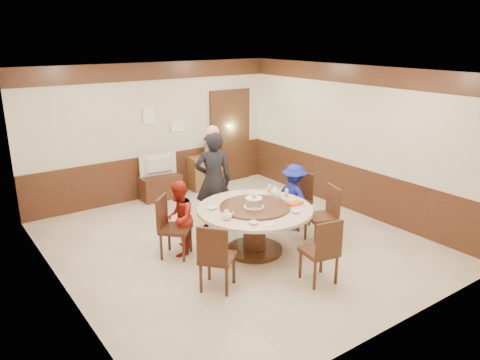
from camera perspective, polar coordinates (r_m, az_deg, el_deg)
room at (r=7.51m, az=-0.53°, el=-0.13°), size 6.00×6.04×2.84m
banquet_table at (r=7.38m, az=1.81°, el=-4.96°), size 1.80×1.80×0.78m
chair_0 at (r=8.52m, az=6.95°, el=-3.62°), size 0.54×0.54×0.97m
chair_1 at (r=8.53m, az=-2.34°, el=-3.47°), size 0.49×0.50×0.97m
chair_2 at (r=7.41m, az=-7.99°, el=-6.98°), size 0.62×0.62×0.97m
chair_3 at (r=6.45m, az=-2.82°, el=-10.71°), size 0.62×0.62×0.97m
chair_4 at (r=6.70m, az=9.65°, el=-9.80°), size 0.51×0.52×0.97m
chair_5 at (r=7.91m, az=9.93°, el=-5.45°), size 0.56×0.55×0.97m
person_standing at (r=8.17m, az=-3.26°, el=-0.10°), size 0.76×0.65×1.77m
person_red at (r=7.37m, az=-7.45°, el=-4.66°), size 0.71×0.73×1.19m
person_blue at (r=8.29m, az=6.61°, el=-2.07°), size 0.55×0.82×1.19m
birthday_cake at (r=7.23m, az=1.70°, el=-2.71°), size 0.33×0.33×0.22m
teapot_left at (r=6.83m, az=-1.63°, el=-4.37°), size 0.17×0.15×0.13m
teapot_right at (r=7.86m, az=4.25°, el=-1.44°), size 0.17×0.15×0.13m
bowl_0 at (r=7.25m, az=-3.42°, el=-3.41°), size 0.15×0.15×0.04m
bowl_1 at (r=7.14m, az=6.75°, el=-3.83°), size 0.14×0.14×0.04m
bowl_2 at (r=6.69m, az=1.65°, el=-5.24°), size 0.14×0.14×0.03m
bowl_3 at (r=7.58m, az=6.20°, el=-2.53°), size 0.13×0.13×0.04m
saucer_near at (r=6.68m, az=3.49°, el=-5.39°), size 0.18×0.18×0.01m
saucer_far at (r=7.93m, az=2.23°, el=-1.63°), size 0.18×0.18×0.01m
shrimp_platter at (r=7.42m, az=6.71°, el=-2.94°), size 0.30×0.20×0.06m
bottle_0 at (r=7.52m, az=4.78°, el=-2.17°), size 0.06×0.06×0.16m
bottle_1 at (r=7.69m, az=5.68°, el=-1.74°), size 0.06×0.06×0.16m
bottle_2 at (r=7.89m, az=3.53°, el=-1.19°), size 0.06×0.06×0.16m
tv_stand at (r=10.01m, az=-9.68°, el=-0.85°), size 0.85×0.45×0.50m
television at (r=9.87m, az=-9.82°, el=1.80°), size 0.80×0.18×0.46m
side_cabinet at (r=10.52m, az=-4.10°, el=0.98°), size 0.80×0.40×0.75m
thermos at (r=10.38m, az=-4.09°, el=3.98°), size 0.15×0.15×0.38m
notice_left at (r=9.80m, az=-11.05°, el=7.74°), size 0.25×0.00×0.35m
notice_right at (r=10.14m, az=-7.60°, el=6.49°), size 0.30×0.00×0.22m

